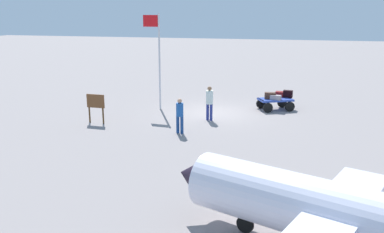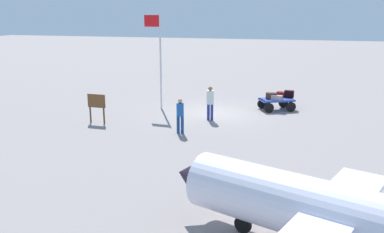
% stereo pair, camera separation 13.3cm
% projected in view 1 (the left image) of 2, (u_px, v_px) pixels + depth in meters
% --- Properties ---
extents(ground_plane, '(120.00, 120.00, 0.00)m').
position_uv_depth(ground_plane, '(215.00, 113.00, 22.19)').
color(ground_plane, gray).
extents(luggage_cart, '(2.11, 1.82, 0.63)m').
position_uv_depth(luggage_cart, '(275.00, 102.00, 22.70)').
color(luggage_cart, '#2D47AB').
rests_on(luggage_cart, ground).
extents(suitcase_dark, '(0.61, 0.36, 0.35)m').
position_uv_depth(suitcase_dark, '(270.00, 96.00, 22.58)').
color(suitcase_dark, '#462B20').
rests_on(suitcase_dark, luggage_cart).
extents(suitcase_maroon, '(0.50, 0.45, 0.28)m').
position_uv_depth(suitcase_maroon, '(280.00, 94.00, 23.19)').
color(suitcase_maroon, maroon).
rests_on(suitcase_maroon, luggage_cart).
extents(suitcase_tan, '(0.61, 0.41, 0.24)m').
position_uv_depth(suitcase_tan, '(276.00, 97.00, 22.38)').
color(suitcase_tan, gray).
rests_on(suitcase_tan, luggage_cart).
extents(suitcase_olive, '(0.53, 0.35, 0.39)m').
position_uv_depth(suitcase_olive, '(288.00, 94.00, 22.95)').
color(suitcase_olive, black).
rests_on(suitcase_olive, luggage_cart).
extents(worker_lead, '(0.36, 0.36, 1.58)m').
position_uv_depth(worker_lead, '(180.00, 114.00, 18.23)').
color(worker_lead, navy).
rests_on(worker_lead, ground).
extents(worker_trailing, '(0.44, 0.44, 1.71)m').
position_uv_depth(worker_trailing, '(209.00, 101.00, 20.41)').
color(worker_trailing, navy).
rests_on(worker_trailing, ground).
extents(airplane_near, '(7.60, 4.88, 3.01)m').
position_uv_depth(airplane_near, '(324.00, 211.00, 8.86)').
color(airplane_near, white).
rests_on(airplane_near, ground).
extents(flagpole, '(0.94, 0.10, 5.17)m').
position_uv_depth(flagpole, '(157.00, 53.00, 22.33)').
color(flagpole, silver).
rests_on(flagpole, ground).
extents(signboard, '(0.92, 0.11, 1.41)m').
position_uv_depth(signboard, '(96.00, 104.00, 19.91)').
color(signboard, '#4C3319').
rests_on(signboard, ground).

